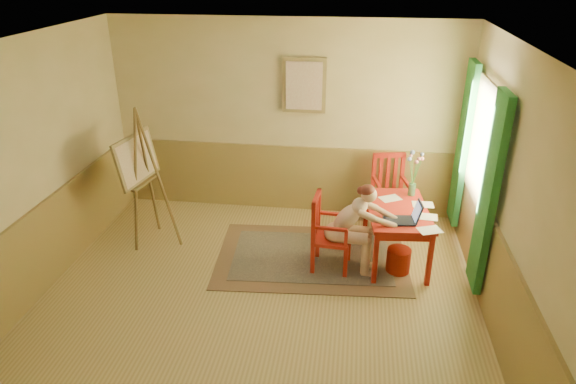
# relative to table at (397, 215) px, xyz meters

# --- Properties ---
(room) EXTENTS (5.04, 4.54, 2.84)m
(room) POSITION_rel_table_xyz_m (-1.55, -0.96, 0.77)
(room) COLOR tan
(room) RESTS_ON ground
(wainscot) EXTENTS (5.00, 4.50, 1.00)m
(wainscot) POSITION_rel_table_xyz_m (-1.55, -0.16, -0.13)
(wainscot) COLOR #968049
(wainscot) RESTS_ON room
(window) EXTENTS (0.12, 2.01, 2.20)m
(window) POSITION_rel_table_xyz_m (0.87, 0.14, 0.71)
(window) COLOR white
(window) RESTS_ON room
(wall_portrait) EXTENTS (0.60, 0.05, 0.76)m
(wall_portrait) POSITION_rel_table_xyz_m (-1.30, 1.25, 1.27)
(wall_portrait) COLOR olive
(wall_portrait) RESTS_ON room
(rug) EXTENTS (2.51, 1.76, 0.02)m
(rug) POSITION_rel_table_xyz_m (-1.04, -0.11, -0.62)
(rug) COLOR #8C7251
(rug) RESTS_ON room
(table) EXTENTS (0.83, 1.26, 0.72)m
(table) POSITION_rel_table_xyz_m (0.00, 0.00, 0.00)
(table) COLOR red
(table) RESTS_ON room
(chair_left) EXTENTS (0.48, 0.46, 0.97)m
(chair_left) POSITION_rel_table_xyz_m (-0.83, -0.29, -0.15)
(chair_left) COLOR red
(chair_left) RESTS_ON room
(chair_back) EXTENTS (0.54, 0.56, 1.04)m
(chair_back) POSITION_rel_table_xyz_m (-0.05, 0.92, -0.11)
(chair_back) COLOR red
(chair_back) RESTS_ON room
(figure) EXTENTS (0.87, 0.40, 1.16)m
(figure) POSITION_rel_table_xyz_m (-0.53, -0.33, 0.01)
(figure) COLOR #D8B291
(figure) RESTS_ON room
(laptop) EXTENTS (0.44, 0.30, 0.25)m
(laptop) POSITION_rel_table_xyz_m (0.06, -0.33, 0.14)
(laptop) COLOR #1E2338
(laptop) RESTS_ON table
(papers) EXTENTS (0.72, 1.05, 0.00)m
(papers) POSITION_rel_table_xyz_m (0.22, -0.06, 0.09)
(papers) COLOR white
(papers) RESTS_ON table
(vase) EXTENTS (0.24, 0.29, 0.58)m
(vase) POSITION_rel_table_xyz_m (0.19, 0.44, 0.36)
(vase) COLOR #3F724C
(vase) RESTS_ON table
(wastebasket) EXTENTS (0.31, 0.31, 0.31)m
(wastebasket) POSITION_rel_table_xyz_m (0.04, -0.28, -0.48)
(wastebasket) COLOR #A11B0B
(wastebasket) RESTS_ON room
(easel) EXTENTS (0.67, 0.83, 1.85)m
(easel) POSITION_rel_table_xyz_m (-3.28, 0.06, 0.47)
(easel) COLOR brown
(easel) RESTS_ON room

